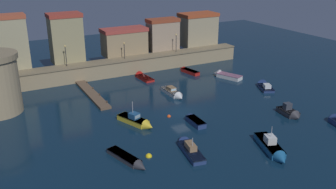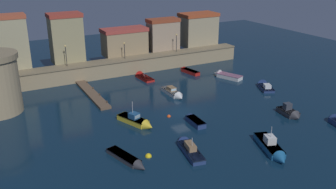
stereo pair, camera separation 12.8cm
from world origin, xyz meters
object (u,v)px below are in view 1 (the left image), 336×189
Objects in this scene: moored_boat_4 at (225,75)px; moored_boat_11 at (141,76)px; moored_boat_3 at (273,148)px; moored_boat_2 at (291,113)px; moored_boat_1 at (188,147)px; mooring_buoy_1 at (149,157)px; moored_boat_5 at (138,121)px; quay_lamp_2 at (176,40)px; quay_lamp_0 at (66,53)px; moored_boat_7 at (174,93)px; quay_lamp_1 at (124,48)px; moored_boat_8 at (130,160)px; moored_boat_6 at (188,71)px; moored_boat_9 at (194,120)px; moored_boat_0 at (264,86)px; mooring_buoy_0 at (169,117)px.

moored_boat_4 is 15.73m from moored_boat_11.
moored_boat_2 is at bearing 143.71° from moored_boat_3.
mooring_buoy_1 is (-4.81, 0.79, -0.39)m from moored_boat_1.
moored_boat_1 is 9.57m from moored_boat_5.
quay_lamp_2 reaches higher than mooring_buoy_1.
quay_lamp_0 is 0.53× the size of moored_boat_3.
quay_lamp_0 is at bearing 168.70° from moored_boat_5.
moored_boat_7 is at bearing 52.57° from mooring_buoy_1.
quay_lamp_1 is 0.46× the size of moored_boat_1.
moored_boat_2 is 28.75m from moored_boat_11.
moored_boat_2 is 0.71× the size of moored_boat_4.
moored_boat_1 is 1.08× the size of moored_boat_5.
moored_boat_7 is at bearing 122.06° from moored_boat_8.
moored_boat_9 is (-11.32, -20.30, 0.03)m from moored_boat_6.
quay_lamp_0 is 11.12m from quay_lamp_1.
quay_lamp_2 is at bearing 0.00° from quay_lamp_1.
quay_lamp_0 is 23.36m from moored_boat_5.
moored_boat_11 is at bearing -158.05° from quay_lamp_2.
moored_boat_0 is at bearing -162.08° from moored_boat_6.
moored_boat_0 is 32.63m from moored_boat_8.
quay_lamp_0 is 0.66× the size of moored_boat_11.
mooring_buoy_1 is at bearing 153.02° from moored_boat_11.
moored_boat_2 is at bearing 1.84° from mooring_buoy_1.
moored_boat_6 is (-7.22, 13.78, 0.05)m from moored_boat_0.
mooring_buoy_1 is at bearing 78.10° from moored_boat_8.
moored_boat_4 is at bearing -152.25° from moored_boat_6.
quay_lamp_1 is 33.33m from moored_boat_2.
moored_boat_3 is at bearing 132.64° from moored_boat_4.
moored_boat_11 reaches higher than moored_boat_0.
moored_boat_0 is (6.92, -19.06, -5.11)m from quay_lamp_2.
moored_boat_11 is (-0.76, 11.22, -0.16)m from moored_boat_7.
moored_boat_4 is at bearing 37.96° from mooring_buoy_1.
quay_lamp_1 is 19.81m from moored_boat_4.
quay_lamp_0 is at bearing 66.85° from moored_boat_6.
mooring_buoy_0 is (-13.66, -22.19, -5.43)m from quay_lamp_2.
moored_boat_4 is 1.03× the size of moored_boat_7.
mooring_buoy_1 is (-9.40, -5.37, -0.40)m from moored_boat_9.
moored_boat_0 is 30.36m from mooring_buoy_1.
moored_boat_1 is 11.89× the size of mooring_buoy_0.
moored_boat_2 reaches higher than mooring_buoy_1.
moored_boat_1 is at bearing -98.67° from quay_lamp_1.
quay_lamp_2 is 0.60× the size of moored_boat_4.
moored_boat_0 is at bearing 75.53° from moored_boat_7.
moored_boat_8 is (-0.93, -31.11, -5.22)m from quay_lamp_0.
moored_boat_4 is at bearing -178.84° from moored_boat_2.
moored_boat_9 is 21.78m from moored_boat_11.
moored_boat_9 is at bearing -15.05° from moored_boat_7.
moored_boat_3 reaches higher than moored_boat_9.
moored_boat_5 is at bearing -107.93° from quay_lamp_1.
quay_lamp_1 is 0.70× the size of moored_boat_9.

